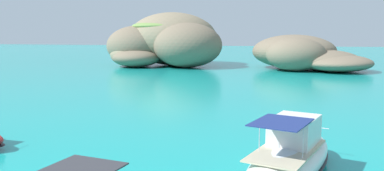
% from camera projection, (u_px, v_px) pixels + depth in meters
% --- Properties ---
extents(islet_large, '(25.22, 25.47, 10.44)m').
position_uv_depth(islet_large, '(165.00, 42.00, 75.53)').
color(islet_large, '#84755B').
rests_on(islet_large, ground).
extents(islet_small, '(22.32, 20.03, 6.07)m').
position_uv_depth(islet_small, '(306.00, 55.00, 67.66)').
color(islet_small, '#756651').
rests_on(islet_small, ground).
extents(motorboat_white, '(5.03, 9.06, 2.72)m').
position_uv_depth(motorboat_white, '(291.00, 157.00, 16.88)').
color(motorboat_white, white).
rests_on(motorboat_white, ground).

